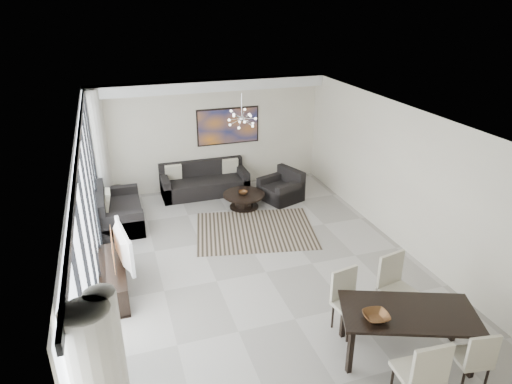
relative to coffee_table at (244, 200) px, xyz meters
name	(u,v)px	position (x,y,z in m)	size (l,w,h in m)	color
room_shell	(291,200)	(0.02, -2.89, 1.25)	(6.00, 9.00, 2.90)	#A8A39B
window_wall	(98,226)	(-3.30, -2.89, 1.26)	(0.37, 8.95, 2.90)	silver
soffit	(209,86)	(-0.45, 1.41, 2.57)	(5.98, 0.40, 0.26)	white
painting	(228,126)	(0.05, 1.58, 1.45)	(1.68, 0.04, 0.98)	orange
chandelier	(242,118)	(-0.15, -0.39, 2.15)	(0.66, 0.66, 0.71)	silver
rug	(255,230)	(-0.11, -1.24, -0.20)	(2.59, 1.99, 0.01)	black
coffee_table	(244,200)	(0.00, 0.00, 0.00)	(1.03, 1.03, 0.36)	black
bowl_coffee	(243,193)	(-0.03, -0.01, 0.19)	(0.23, 0.23, 0.07)	brown
sofa_main	(204,183)	(-0.74, 1.18, 0.07)	(2.24, 0.92, 0.81)	black
loveseat	(118,213)	(-3.00, 0.02, 0.09)	(0.96, 1.71, 0.86)	black
armchair	(282,190)	(1.06, 0.17, 0.06)	(1.12, 1.15, 0.77)	black
side_table	(117,194)	(-2.96, 1.04, 0.14)	(0.37, 0.37, 0.51)	black
tv_console	(113,279)	(-3.21, -2.62, 0.06)	(0.47, 1.66, 0.52)	black
television	(118,247)	(-3.05, -2.58, 0.65)	(1.14, 0.15, 0.66)	gray
dining_table	(408,317)	(0.73, -5.56, 0.49)	(2.08, 1.55, 0.78)	black
dining_chair_sw	(424,371)	(0.34, -6.44, 0.44)	(0.54, 0.54, 1.11)	#BDB59D
dining_chair_se	(476,356)	(1.22, -6.36, 0.33)	(0.49, 0.49, 0.94)	#BDB59D
dining_chair_nw	(347,296)	(0.23, -4.75, 0.38)	(0.55, 0.55, 1.02)	#BDB59D
dining_chair_ne	(394,282)	(1.09, -4.71, 0.43)	(0.60, 0.60, 1.10)	#BDB59D
bowl_dining	(376,317)	(0.20, -5.56, 0.62)	(0.35, 0.35, 0.09)	brown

